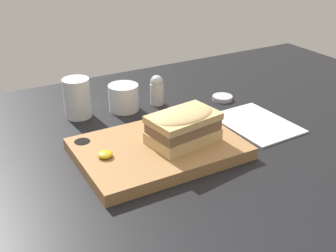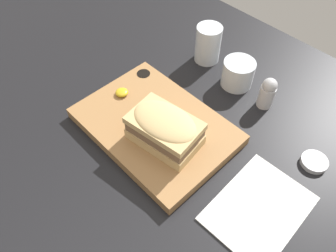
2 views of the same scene
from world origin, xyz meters
TOP-DOWN VIEW (x-y plane):
  - dining_table at (0.00, 0.00)cm, footprint 170.94×104.45cm
  - serving_board at (-0.27, 0.86)cm, footprint 33.07×23.48cm
  - sandwich at (4.89, -0.91)cm, footprint 15.20×10.87cm
  - mustard_dollop at (-11.57, 1.03)cm, footprint 2.93×2.93cm
  - water_glass at (-8.37, 27.00)cm, footprint 6.54×6.54cm
  - wine_glass at (3.07, 25.18)cm, footprint 7.68×7.68cm
  - napkin at (27.09, 1.91)cm, footprint 15.09×19.90cm
  - salt_shaker at (12.13, 24.27)cm, footprint 3.55×3.55cm
  - condiment_dish at (28.87, 18.10)cm, footprint 5.40×5.40cm

SIDE VIEW (x-z plane):
  - dining_table at x=0.00cm, z-range 0.00..2.00cm
  - napkin at x=27.09cm, z-range 2.00..2.40cm
  - condiment_dish at x=28.87cm, z-range 2.00..3.12cm
  - serving_board at x=-0.27cm, z-range 1.97..4.57cm
  - wine_glass at x=3.07cm, z-range 1.77..8.44cm
  - mustard_dollop at x=-11.57cm, z-range 4.53..5.70cm
  - salt_shaker at x=12.13cm, z-range 2.05..9.99cm
  - water_glass at x=-8.37cm, z-range 1.36..11.12cm
  - sandwich at x=4.89cm, z-range 4.80..11.91cm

